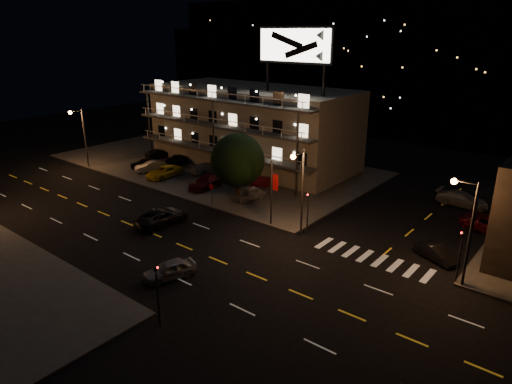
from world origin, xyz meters
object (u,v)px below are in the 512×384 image
Objects in this scene: lot_car_2 at (164,172)px; lot_car_7 at (208,168)px; tree at (237,162)px; side_car_0 at (436,253)px; road_car_west at (162,217)px; road_car_east at (169,270)px; lot_car_4 at (250,194)px.

lot_car_7 is (2.98, 4.77, -0.02)m from lot_car_2.
tree reaches higher than side_car_0.
lot_car_7 is 0.85× the size of road_car_west.
tree is at bearing 131.48° from road_car_east.
tree is 1.60× the size of lot_car_7.
lot_car_7 is at bearing 170.93° from lot_car_4.
tree is 1.36× the size of road_car_west.
lot_car_2 reaches higher than lot_car_7.
road_car_west is at bearing -43.12° from lot_car_2.
lot_car_4 is at bearing 111.26° from side_car_0.
road_car_west is (-1.77, -9.04, -3.81)m from tree.
road_car_east is at bearing 142.51° from lot_car_7.
lot_car_2 is at bearing 177.08° from tree.
road_car_west is at bearing -90.38° from lot_car_4.
road_car_east is (19.38, -15.95, -0.16)m from lot_car_2.
side_car_0 is 0.69× the size of road_car_west.
lot_car_7 is at bearing 56.12° from lot_car_2.
road_car_west reaches higher than side_car_0.
tree is at bearing -104.53° from lot_car_4.
road_car_east is at bearing -57.54° from lot_car_4.
lot_car_7 is at bearing -58.22° from road_car_west.
lot_car_2 is (-12.84, 0.65, -3.72)m from tree.
lot_car_4 is 10.54m from road_car_west.
lot_car_2 reaches higher than lot_car_4.
side_car_0 is (30.99, -5.28, -0.20)m from lot_car_7.
lot_car_2 is at bearing 158.88° from road_car_east.
tree is at bearing 114.66° from side_car_0.
lot_car_2 is 5.63m from lot_car_7.
road_car_west is (-8.31, 6.26, 0.07)m from road_car_east.
lot_car_4 reaches higher than road_car_east.
road_car_east is (-14.59, -15.45, 0.07)m from side_car_0.
road_car_east is (16.40, -20.73, -0.14)m from lot_car_7.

